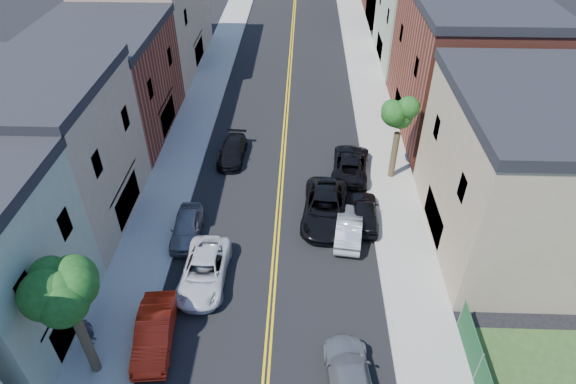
# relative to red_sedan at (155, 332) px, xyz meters

# --- Properties ---
(sidewalk_left) EXTENTS (3.20, 100.00, 0.15)m
(sidewalk_left) POSITION_rel_red_sedan_xyz_m (-2.40, 24.35, -0.69)
(sidewalk_left) COLOR gray
(sidewalk_left) RESTS_ON ground
(sidewalk_right) EXTENTS (3.20, 100.00, 0.15)m
(sidewalk_right) POSITION_rel_red_sedan_xyz_m (13.40, 24.35, -0.69)
(sidewalk_right) COLOR gray
(sidewalk_right) RESTS_ON ground
(curb_left) EXTENTS (0.30, 100.00, 0.15)m
(curb_left) POSITION_rel_red_sedan_xyz_m (-0.65, 24.35, -0.69)
(curb_left) COLOR gray
(curb_left) RESTS_ON ground
(curb_right) EXTENTS (0.30, 100.00, 0.15)m
(curb_right) POSITION_rel_red_sedan_xyz_m (11.65, 24.35, -0.69)
(curb_right) COLOR gray
(curb_right) RESTS_ON ground
(bldg_left_tan_near) EXTENTS (9.00, 10.00, 9.00)m
(bldg_left_tan_near) POSITION_rel_red_sedan_xyz_m (-8.50, 9.35, 3.73)
(bldg_left_tan_near) COLOR #998466
(bldg_left_tan_near) RESTS_ON ground
(bldg_left_brick) EXTENTS (9.00, 12.00, 8.00)m
(bldg_left_brick) POSITION_rel_red_sedan_xyz_m (-8.50, 20.35, 3.23)
(bldg_left_brick) COLOR brown
(bldg_left_brick) RESTS_ON ground
(bldg_left_tan_far) EXTENTS (9.00, 16.00, 9.50)m
(bldg_left_tan_far) POSITION_rel_red_sedan_xyz_m (-8.50, 34.35, 3.98)
(bldg_left_tan_far) COLOR #998466
(bldg_left_tan_far) RESTS_ON ground
(bldg_right_tan) EXTENTS (9.00, 12.00, 9.00)m
(bldg_right_tan) POSITION_rel_red_sedan_xyz_m (19.50, 8.35, 3.73)
(bldg_right_tan) COLOR #998466
(bldg_right_tan) RESTS_ON ground
(bldg_right_brick) EXTENTS (9.00, 14.00, 10.00)m
(bldg_right_brick) POSITION_rel_red_sedan_xyz_m (19.50, 22.35, 4.23)
(bldg_right_brick) COLOR brown
(bldg_right_brick) RESTS_ON ground
(bldg_right_palegrn) EXTENTS (9.00, 12.00, 8.50)m
(bldg_right_palegrn) POSITION_rel_red_sedan_xyz_m (19.50, 36.35, 3.48)
(bldg_right_palegrn) COLOR gray
(bldg_right_palegrn) RESTS_ON ground
(tree_left_mid) EXTENTS (5.20, 5.20, 9.29)m
(tree_left_mid) POSITION_rel_red_sedan_xyz_m (-2.38, -1.64, 5.82)
(tree_left_mid) COLOR #3A2D1D
(tree_left_mid) RESTS_ON sidewalk_left
(tree_right_far) EXTENTS (4.40, 4.40, 8.03)m
(tree_right_far) POSITION_rel_red_sedan_xyz_m (13.42, 14.36, 4.99)
(tree_right_far) COLOR #3A2D1D
(tree_right_far) RESTS_ON sidewalk_right
(red_sedan) EXTENTS (2.07, 4.80, 1.54)m
(red_sedan) POSITION_rel_red_sedan_xyz_m (0.00, 0.00, 0.00)
(red_sedan) COLOR red
(red_sedan) RESTS_ON ground
(white_pickup) EXTENTS (2.52, 5.33, 1.47)m
(white_pickup) POSITION_rel_red_sedan_xyz_m (1.70, 4.07, -0.03)
(white_pickup) COLOR silver
(white_pickup) RESTS_ON ground
(grey_car_left) EXTENTS (1.88, 4.31, 1.45)m
(grey_car_left) POSITION_rel_red_sedan_xyz_m (0.00, 7.64, -0.05)
(grey_car_left) COLOR slate
(grey_car_left) RESTS_ON ground
(black_car_left) EXTENTS (2.05, 4.59, 1.31)m
(black_car_left) POSITION_rel_red_sedan_xyz_m (1.70, 16.39, -0.11)
(black_car_left) COLOR black
(black_car_left) RESTS_ON ground
(grey_car_right) EXTENTS (2.48, 5.16, 1.45)m
(grey_car_right) POSITION_rel_red_sedan_xyz_m (9.30, -2.11, -0.04)
(grey_car_right) COLOR slate
(grey_car_right) RESTS_ON ground
(black_car_right) EXTENTS (1.99, 4.46, 1.49)m
(black_car_right) POSITION_rel_red_sedan_xyz_m (11.00, 9.44, -0.02)
(black_car_right) COLOR black
(black_car_right) RESTS_ON ground
(silver_car_right) EXTENTS (2.09, 4.59, 1.46)m
(silver_car_right) POSITION_rel_red_sedan_xyz_m (9.94, 8.01, -0.04)
(silver_car_right) COLOR #ABAEB3
(silver_car_right) RESTS_ON ground
(dark_car_right_far) EXTENTS (3.15, 5.72, 1.52)m
(dark_car_right_far) POSITION_rel_red_sedan_xyz_m (10.49, 14.89, -0.01)
(dark_car_right_far) COLOR black
(dark_car_right_far) RESTS_ON ground
(black_suv_lane) EXTENTS (3.29, 6.28, 1.69)m
(black_suv_lane) POSITION_rel_red_sedan_xyz_m (8.50, 9.66, 0.07)
(black_suv_lane) COLOR black
(black_suv_lane) RESTS_ON ground
(pedestrian_left) EXTENTS (0.44, 0.63, 1.63)m
(pedestrian_left) POSITION_rel_red_sedan_xyz_m (-3.10, -0.20, 0.20)
(pedestrian_left) COLOR #27262E
(pedestrian_left) RESTS_ON sidewalk_left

